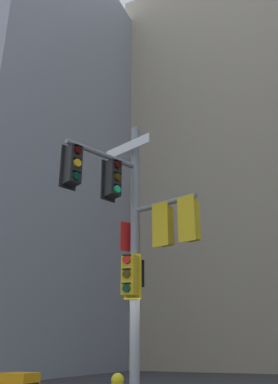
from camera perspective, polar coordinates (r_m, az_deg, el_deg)
name	(u,v)px	position (r m, az deg, el deg)	size (l,w,h in m)	color
building_mid_block	(251,177)	(37.51, 15.38, 2.09)	(16.97, 16.97, 31.15)	tan
signal_pole_assembly	(134,229)	(10.58, -0.74, -5.15)	(3.02, 2.56, 7.43)	gray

